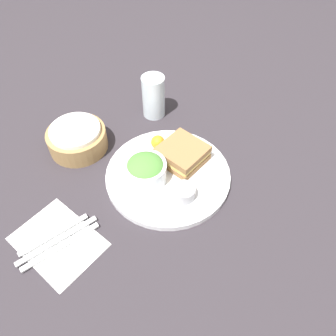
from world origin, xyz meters
The scene contains 12 objects.
ground_plane centered at (0.00, 0.00, 0.00)m, with size 4.00×4.00×0.00m, color #2D282D.
plate centered at (0.00, 0.00, 0.01)m, with size 0.32×0.32×0.02m, color silver.
sandwich centered at (0.06, 0.00, 0.04)m, with size 0.11×0.11×0.05m.
salad_bowl centered at (-0.05, 0.03, 0.05)m, with size 0.11×0.11×0.07m.
dressing_cup centered at (-0.03, -0.08, 0.03)m, with size 0.05×0.05×0.03m, color #99999E.
orange_wedge centered at (0.05, 0.08, 0.04)m, with size 0.04×0.04×0.04m, color orange.
drink_glass centered at (0.17, 0.19, 0.06)m, with size 0.07×0.07×0.13m, color silver.
bread_basket centered at (-0.08, 0.26, 0.03)m, with size 0.16×0.16×0.07m.
napkin centered at (-0.30, 0.07, 0.00)m, with size 0.14×0.19×0.00m, color white.
fork centered at (-0.31, 0.05, 0.01)m, with size 0.18×0.01×0.01m, color silver.
knife centered at (-0.30, 0.07, 0.01)m, with size 0.19×0.01×0.01m, color silver.
spoon centered at (-0.30, 0.09, 0.01)m, with size 0.17×0.01×0.01m, color silver.
Camera 1 is at (-0.41, -0.34, 0.67)m, focal length 35.00 mm.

